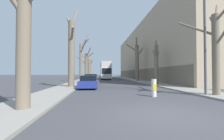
# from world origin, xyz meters

# --- Properties ---
(ground_plane) EXTENTS (300.00, 300.00, 0.00)m
(ground_plane) POSITION_xyz_m (0.00, 0.00, 0.00)
(ground_plane) COLOR #424247
(sidewalk_left) EXTENTS (2.73, 120.00, 0.12)m
(sidewalk_left) POSITION_xyz_m (-5.88, 50.00, 0.06)
(sidewalk_left) COLOR gray
(sidewalk_left) RESTS_ON ground
(sidewalk_right) EXTENTS (2.73, 120.00, 0.12)m
(sidewalk_right) POSITION_xyz_m (5.88, 50.00, 0.06)
(sidewalk_right) COLOR gray
(sidewalk_right) RESTS_ON ground
(building_facade_right) EXTENTS (10.08, 49.39, 13.27)m
(building_facade_right) POSITION_xyz_m (12.23, 33.03, 6.62)
(building_facade_right) COLOR tan
(building_facade_right) RESTS_ON ground
(street_tree_left_0) EXTENTS (4.50, 1.87, 8.25)m
(street_tree_left_0) POSITION_xyz_m (-5.53, 1.00, 3.63)
(street_tree_left_0) COLOR #7A6B56
(street_tree_left_0) RESTS_ON ground
(street_tree_left_1) EXTENTS (1.39, 3.24, 9.37)m
(street_tree_left_1) POSITION_xyz_m (-5.41, 11.56, 4.10)
(street_tree_left_1) COLOR #7A6B56
(street_tree_left_1) RESTS_ON ground
(street_tree_left_2) EXTENTS (1.74, 2.86, 9.19)m
(street_tree_left_2) POSITION_xyz_m (-5.48, 21.98, 3.94)
(street_tree_left_2) COLOR #7A6B56
(street_tree_left_2) RESTS_ON ground
(street_tree_left_3) EXTENTS (4.47, 4.23, 8.27)m
(street_tree_left_3) POSITION_xyz_m (-5.46, 33.10, 3.86)
(street_tree_left_3) COLOR #7A6B56
(street_tree_left_3) RESTS_ON ground
(street_tree_left_4) EXTENTS (3.28, 2.73, 7.89)m
(street_tree_left_4) POSITION_xyz_m (-5.43, 42.67, 3.63)
(street_tree_left_4) COLOR #7A6B56
(street_tree_left_4) RESTS_ON ground
(street_tree_left_5) EXTENTS (2.14, 1.75, 8.03)m
(street_tree_left_5) POSITION_xyz_m (-5.45, 53.74, 3.81)
(street_tree_left_5) COLOR #7A6B56
(street_tree_left_5) RESTS_ON ground
(street_tree_right_0) EXTENTS (3.23, 5.22, 7.36)m
(street_tree_right_0) POSITION_xyz_m (5.66, 4.08, 3.45)
(street_tree_right_0) COLOR #7A6B56
(street_tree_right_0) RESTS_ON ground
(street_tree_right_1) EXTENTS (1.94, 3.42, 5.74)m
(street_tree_right_1) POSITION_xyz_m (5.51, 14.28, 2.96)
(street_tree_right_1) COLOR #7A6B56
(street_tree_right_1) RESTS_ON ground
(street_tree_right_2) EXTENTS (2.69, 4.26, 9.27)m
(street_tree_right_2) POSITION_xyz_m (5.39, 24.03, 4.20)
(street_tree_right_2) COLOR #7A6B56
(street_tree_right_2) RESTS_ON ground
(double_decker_bus) EXTENTS (2.54, 11.01, 4.49)m
(double_decker_bus) POSITION_xyz_m (-0.42, 34.52, 2.54)
(double_decker_bus) COLOR silver
(double_decker_bus) RESTS_ON ground
(parked_car_0) EXTENTS (1.79, 4.27, 1.34)m
(parked_car_0) POSITION_xyz_m (-3.45, 10.59, 0.64)
(parked_car_0) COLOR navy
(parked_car_0) RESTS_ON ground
(parked_car_1) EXTENTS (1.77, 4.04, 1.47)m
(parked_car_1) POSITION_xyz_m (-3.45, 16.08, 0.69)
(parked_car_1) COLOR black
(parked_car_1) RESTS_ON ground
(parked_car_2) EXTENTS (1.83, 4.52, 1.42)m
(parked_car_2) POSITION_xyz_m (-3.45, 22.57, 0.67)
(parked_car_2) COLOR maroon
(parked_car_2) RESTS_ON ground
(lamp_post) EXTENTS (1.40, 0.20, 9.26)m
(lamp_post) POSITION_xyz_m (4.83, 4.12, 5.10)
(lamp_post) COLOR #4C4F54
(lamp_post) RESTS_ON ground
(traffic_bollard) EXTENTS (0.33, 0.34, 1.18)m
(traffic_bollard) POSITION_xyz_m (1.33, 4.31, 0.59)
(traffic_bollard) COLOR white
(traffic_bollard) RESTS_ON ground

